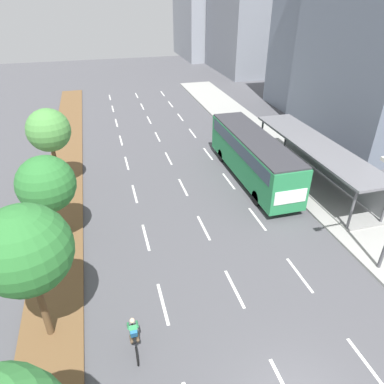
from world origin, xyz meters
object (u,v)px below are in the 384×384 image
(median_tree_second, at_px, (25,250))
(median_tree_third, at_px, (46,184))
(bus_shelter, at_px, (317,158))
(cyclist, at_px, (134,337))
(median_tree_fourth, at_px, (49,131))
(bus, at_px, (253,153))

(median_tree_second, relative_size, median_tree_third, 1.19)
(bus_shelter, relative_size, cyclist, 7.11)
(bus_shelter, distance_m, median_tree_second, 20.14)
(cyclist, relative_size, median_tree_fourth, 0.32)
(median_tree_third, height_order, median_tree_fourth, median_tree_fourth)
(bus, bearing_deg, median_tree_second, -142.12)
(median_tree_second, xyz_separation_m, median_tree_third, (0.04, 6.37, -0.78))
(median_tree_second, distance_m, median_tree_fourth, 12.75)
(bus_shelter, height_order, cyclist, bus_shelter)
(bus, xyz_separation_m, median_tree_fourth, (-13.75, 2.20, 2.29))
(bus, height_order, median_tree_second, median_tree_second)
(median_tree_third, relative_size, median_tree_fourth, 0.90)
(median_tree_second, height_order, median_tree_third, median_tree_second)
(bus, bearing_deg, bus_shelter, -20.52)
(cyclist, relative_size, median_tree_second, 0.30)
(median_tree_second, bearing_deg, median_tree_fourth, 90.85)
(bus, distance_m, median_tree_third, 14.25)
(cyclist, distance_m, median_tree_third, 9.16)
(cyclist, xyz_separation_m, median_tree_fourth, (-3.50, 14.41, 3.57))
(median_tree_fourth, bearing_deg, median_tree_third, -87.97)
(bus, distance_m, cyclist, 16.00)
(median_tree_second, relative_size, median_tree_fourth, 1.07)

